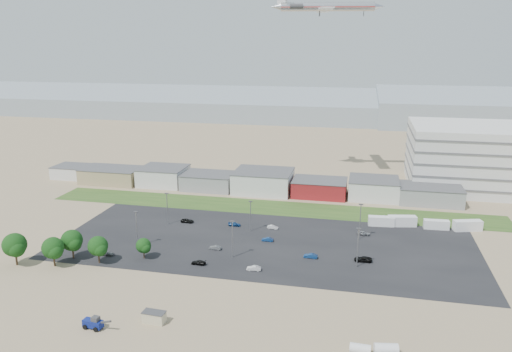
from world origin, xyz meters
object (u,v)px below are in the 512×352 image
(parked_car_9, at_px, (187,221))
(parked_car_11, at_px, (273,227))
(parked_car_3, at_px, (198,262))
(parked_car_13, at_px, (254,268))
(tree_far_left, at_px, (15,247))
(parked_car_0, at_px, (363,259))
(box_trailer_a, at_px, (381,221))
(portable_shed, at_px, (154,317))
(parked_car_7, at_px, (267,239))
(parked_car_4, at_px, (215,248))
(parked_car_10, at_px, (107,253))
(parked_car_6, at_px, (235,224))
(parked_car_1, at_px, (311,256))
(parked_car_8, at_px, (364,233))
(telehandler, at_px, (93,322))
(airliner, at_px, (327,7))
(storage_tank_nw, at_px, (360,349))

(parked_car_9, distance_m, parked_car_11, 28.03)
(parked_car_3, distance_m, parked_car_13, 14.94)
(tree_far_left, bearing_deg, parked_car_0, 13.76)
(box_trailer_a, height_order, parked_car_3, box_trailer_a)
(portable_shed, distance_m, parked_car_7, 50.29)
(parked_car_4, bearing_deg, tree_far_left, -62.42)
(parked_car_10, bearing_deg, parked_car_6, -44.88)
(parked_car_7, bearing_deg, portable_shed, -16.71)
(parked_car_6, xyz_separation_m, parked_car_11, (12.29, 0.10, -0.01))
(parked_car_1, relative_size, parked_car_4, 1.09)
(tree_far_left, xyz_separation_m, parked_car_6, (48.26, 40.14, -4.38))
(parked_car_8, distance_m, parked_car_13, 41.01)
(parked_car_11, bearing_deg, parked_car_1, -137.70)
(tree_far_left, xyz_separation_m, parked_car_7, (60.93, 29.95, -4.39))
(portable_shed, distance_m, parked_car_11, 60.13)
(parked_car_3, height_order, parked_car_10, parked_car_10)
(portable_shed, xyz_separation_m, parked_car_1, (28.17, 39.07, -0.59))
(telehandler, height_order, parked_car_11, telehandler)
(parked_car_4, relative_size, parked_car_13, 0.94)
(portable_shed, bearing_deg, parked_car_4, 91.67)
(parked_car_0, bearing_deg, parked_car_8, 176.96)
(parked_car_10, bearing_deg, parked_car_11, -54.99)
(box_trailer_a, bearing_deg, parked_car_4, -152.02)
(parked_car_8, bearing_deg, parked_car_9, 91.18)
(parked_car_0, height_order, parked_car_7, parked_car_0)
(box_trailer_a, relative_size, parked_car_1, 2.14)
(parked_car_8, bearing_deg, parked_car_11, 91.50)
(tree_far_left, bearing_deg, parked_car_10, 28.08)
(telehandler, bearing_deg, box_trailer_a, 58.95)
(tree_far_left, xyz_separation_m, parked_car_13, (61.27, 10.17, -4.34))
(telehandler, height_order, airliner, airliner)
(parked_car_4, bearing_deg, parked_car_9, -137.36)
(storage_tank_nw, distance_m, parked_car_8, 61.19)
(parked_car_0, height_order, parked_car_11, parked_car_0)
(box_trailer_a, relative_size, parked_car_7, 2.36)
(airliner, bearing_deg, parked_car_0, -86.46)
(portable_shed, bearing_deg, parked_car_6, 91.80)
(portable_shed, bearing_deg, box_trailer_a, 59.01)
(parked_car_0, height_order, parked_car_9, parked_car_0)
(parked_car_4, height_order, parked_car_9, parked_car_9)
(telehandler, bearing_deg, parked_car_4, 81.56)
(parked_car_6, height_order, parked_car_8, parked_car_8)
(parked_car_7, bearing_deg, parked_car_1, 56.45)
(parked_car_4, height_order, parked_car_6, parked_car_4)
(tree_far_left, xyz_separation_m, parked_car_10, (20.02, 10.68, -4.35))
(telehandler, distance_m, storage_tank_nw, 53.27)
(parked_car_6, bearing_deg, portable_shed, 176.09)
(parked_car_8, bearing_deg, parked_car_1, 145.54)
(tree_far_left, relative_size, parked_car_4, 2.86)
(parked_car_6, height_order, parked_car_11, parked_car_6)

